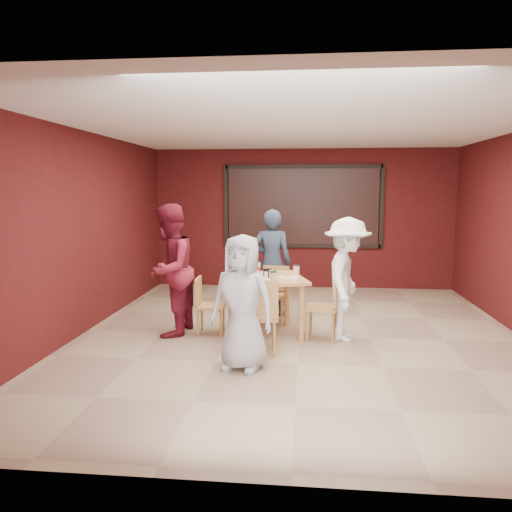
# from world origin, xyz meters

# --- Properties ---
(floor) EXTENTS (7.00, 7.00, 0.00)m
(floor) POSITION_xyz_m (0.00, 0.00, 0.00)
(floor) COLOR tan
(floor) RESTS_ON ground
(window_blinds) EXTENTS (3.00, 0.02, 1.50)m
(window_blinds) POSITION_xyz_m (0.00, 3.45, 1.65)
(window_blinds) COLOR black
(dining_table) EXTENTS (1.27, 1.27, 0.96)m
(dining_table) POSITION_xyz_m (-0.48, 0.01, 0.71)
(dining_table) COLOR tan
(dining_table) RESTS_ON floor
(chair_front) EXTENTS (0.49, 0.49, 0.95)m
(chair_front) POSITION_xyz_m (-0.47, -0.85, 0.54)
(chair_front) COLOR #B68547
(chair_front) RESTS_ON floor
(chair_back) EXTENTS (0.47, 0.47, 0.84)m
(chair_back) POSITION_xyz_m (-0.39, 0.72, 0.47)
(chair_back) COLOR #B68547
(chair_back) RESTS_ON floor
(chair_left) EXTENTS (0.39, 0.39, 0.79)m
(chair_left) POSITION_xyz_m (-1.29, -0.02, 0.45)
(chair_left) COLOR #B68547
(chair_left) RESTS_ON floor
(chair_right) EXTENTS (0.48, 0.48, 0.86)m
(chair_right) POSITION_xyz_m (0.37, -0.10, 0.49)
(chair_right) COLOR #B68547
(chair_right) RESTS_ON floor
(diner_front) EXTENTS (0.84, 0.66, 1.51)m
(diner_front) POSITION_xyz_m (-0.61, -1.32, 0.75)
(diner_front) COLOR #A8A8A8
(diner_front) RESTS_ON floor
(diner_back) EXTENTS (0.65, 0.46, 1.69)m
(diner_back) POSITION_xyz_m (-0.46, 1.14, 0.84)
(diner_back) COLOR #283448
(diner_back) RESTS_ON floor
(diner_left) EXTENTS (0.77, 0.94, 1.80)m
(diner_left) POSITION_xyz_m (-1.77, -0.08, 0.90)
(diner_left) COLOR maroon
(diner_left) RESTS_ON floor
(diner_right) EXTENTS (0.77, 1.14, 1.63)m
(diner_right) POSITION_xyz_m (0.62, -0.08, 0.82)
(diner_right) COLOR white
(diner_right) RESTS_ON floor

